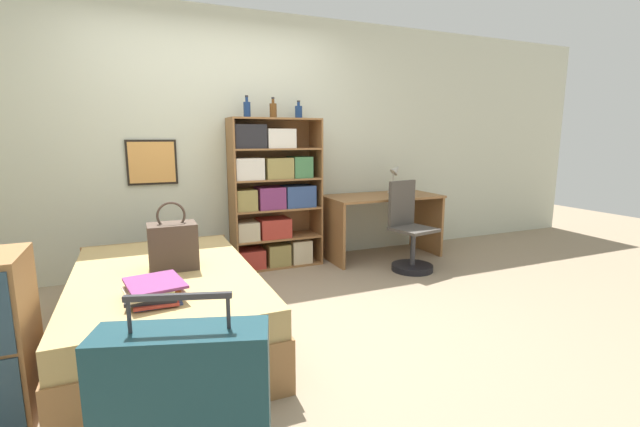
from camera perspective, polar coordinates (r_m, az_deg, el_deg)
The scene contains 13 objects.
ground_plane at distance 3.27m, azimuth -8.16°, elevation -14.33°, with size 14.00×14.00×0.00m, color gray.
wall_back at distance 4.51m, azimuth -13.99°, elevation 9.24°, with size 10.00×0.09×2.60m.
bed at distance 3.11m, azimuth -19.84°, elevation -11.45°, with size 1.14×1.87×0.48m.
handbag at distance 3.02m, azimuth -19.02°, elevation -4.04°, with size 0.31×0.21×0.45m.
book_stack_on_bed at distance 2.52m, azimuth -21.19°, elevation -9.51°, with size 0.34×0.37×0.10m.
suitcase at distance 1.75m, azimuth -17.44°, elevation -25.06°, with size 0.63×0.37×0.83m.
bookcase at distance 4.45m, azimuth -6.44°, elevation 2.24°, with size 0.92×0.35×1.54m.
bottle_green at distance 4.39m, azimuth -9.71°, elevation 13.55°, with size 0.07×0.07×0.21m.
bottle_brown at distance 4.44m, azimuth -6.26°, elevation 13.54°, with size 0.07×0.07×0.20m.
bottle_clear at distance 4.55m, azimuth -2.87°, elevation 13.40°, with size 0.08×0.08×0.18m.
desk at distance 4.87m, azimuth 8.23°, elevation 0.03°, with size 1.28×0.64×0.71m.
desk_lamp at distance 5.02m, azimuth 10.03°, elevation 5.21°, with size 0.17×0.12×0.35m.
desk_chair at distance 4.48m, azimuth 11.84°, elevation -3.59°, with size 0.45×0.45×0.91m.
Camera 1 is at (-0.76, -2.88, 1.35)m, focal length 24.00 mm.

